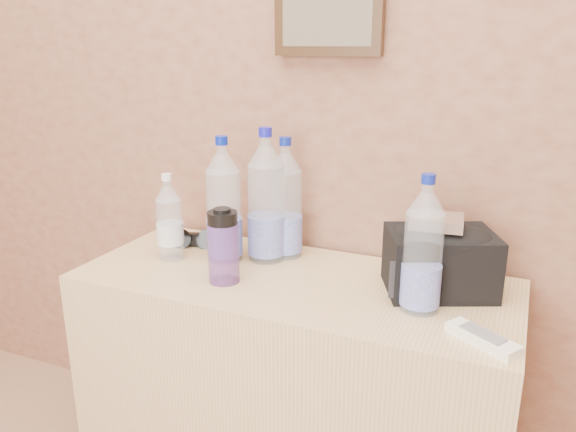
% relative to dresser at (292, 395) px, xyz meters
% --- Properties ---
extents(picture_frame, '(0.30, 0.03, 0.25)m').
position_rel_dresser_xyz_m(picture_frame, '(0.00, 0.23, 1.04)').
color(picture_frame, '#382311').
rests_on(picture_frame, room_shell).
extents(dresser, '(1.15, 0.48, 0.72)m').
position_rel_dresser_xyz_m(dresser, '(0.00, 0.00, 0.00)').
color(dresser, '#9E8257').
rests_on(dresser, ground).
extents(pet_large_a, '(0.10, 0.10, 0.35)m').
position_rel_dresser_xyz_m(pet_large_a, '(-0.23, 0.05, 0.51)').
color(pet_large_a, white).
rests_on(pet_large_a, dresser).
extents(pet_large_b, '(0.09, 0.09, 0.35)m').
position_rel_dresser_xyz_m(pet_large_b, '(-0.09, 0.15, 0.51)').
color(pet_large_b, silver).
rests_on(pet_large_b, dresser).
extents(pet_large_c, '(0.10, 0.10, 0.38)m').
position_rel_dresser_xyz_m(pet_large_c, '(-0.12, 0.10, 0.52)').
color(pet_large_c, silver).
rests_on(pet_large_c, dresser).
extents(pet_large_d, '(0.09, 0.09, 0.32)m').
position_rel_dresser_xyz_m(pet_large_d, '(0.34, -0.05, 0.50)').
color(pet_large_d, silver).
rests_on(pet_large_d, dresser).
extents(pet_small, '(0.07, 0.07, 0.25)m').
position_rel_dresser_xyz_m(pet_small, '(-0.38, -0.01, 0.47)').
color(pet_small, white).
rests_on(pet_small, dresser).
extents(nalgene_bottle, '(0.08, 0.08, 0.20)m').
position_rel_dresser_xyz_m(nalgene_bottle, '(-0.16, -0.09, 0.46)').
color(nalgene_bottle, '#693B98').
rests_on(nalgene_bottle, dresser).
extents(sunglasses, '(0.17, 0.11, 0.04)m').
position_rel_dresser_xyz_m(sunglasses, '(-0.37, 0.11, 0.38)').
color(sunglasses, black).
rests_on(sunglasses, dresser).
extents(ac_remote, '(0.16, 0.13, 0.02)m').
position_rel_dresser_xyz_m(ac_remote, '(0.49, -0.15, 0.37)').
color(ac_remote, silver).
rests_on(ac_remote, dresser).
extents(toiletry_bag, '(0.31, 0.27, 0.17)m').
position_rel_dresser_xyz_m(toiletry_bag, '(0.36, 0.08, 0.44)').
color(toiletry_bag, black).
rests_on(toiletry_bag, dresser).
extents(foil_packet, '(0.13, 0.12, 0.03)m').
position_rel_dresser_xyz_m(foil_packet, '(0.35, 0.05, 0.54)').
color(foil_packet, white).
rests_on(foil_packet, toiletry_bag).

